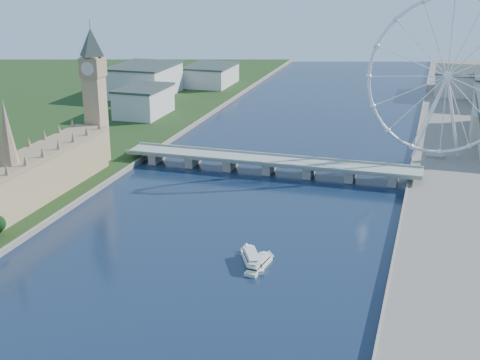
% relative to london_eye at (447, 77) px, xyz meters
% --- Properties ---
extents(parliament_range, '(24.00, 200.00, 70.00)m').
position_rel_london_eye_xyz_m(parliament_range, '(-247.98, -185.08, -49.04)').
color(parliament_range, tan).
rests_on(parliament_range, ground).
extents(big_ben, '(20.02, 20.02, 110.00)m').
position_rel_london_eye_xyz_m(big_ben, '(-247.98, -77.08, -0.95)').
color(big_ben, tan).
rests_on(big_ben, ground).
extents(westminster_bridge, '(220.00, 22.00, 9.50)m').
position_rel_london_eye_xyz_m(westminster_bridge, '(-119.98, -55.08, -60.89)').
color(westminster_bridge, gray).
rests_on(westminster_bridge, ground).
extents(london_eye, '(113.60, 39.12, 124.30)m').
position_rel_london_eye_xyz_m(london_eye, '(0.00, 0.00, 0.00)').
color(london_eye, silver).
rests_on(london_eye, ground).
extents(city_skyline, '(505.00, 280.00, 32.00)m').
position_rel_london_eye_xyz_m(city_skyline, '(-80.75, 205.00, -50.56)').
color(city_skyline, beige).
rests_on(city_skyline, ground).
extents(tour_boat_near, '(20.39, 30.14, 6.61)m').
position_rel_london_eye_xyz_m(tour_boat_near, '(-89.75, -207.94, -67.52)').
color(tour_boat_near, white).
rests_on(tour_boat_near, ground).
extents(tour_boat_far, '(10.13, 26.89, 5.76)m').
position_rel_london_eye_xyz_m(tour_boat_far, '(-85.21, -211.59, -67.52)').
color(tour_boat_far, beige).
rests_on(tour_boat_far, ground).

